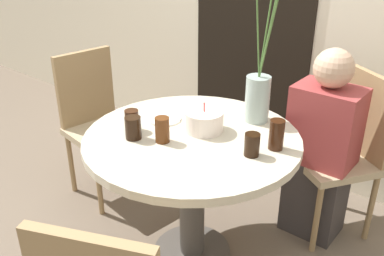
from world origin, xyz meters
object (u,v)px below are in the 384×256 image
object	(u,v)px
flower_vase	(259,86)
side_plate	(164,119)
drink_glass_1	(277,135)
drink_glass_4	(133,128)
person_boy	(321,153)
chair_far_back	(347,146)
birthday_cake	(204,121)
drink_glass_2	(132,120)
drink_glass_3	(162,130)
chair_left_flank	(97,117)
drink_glass_0	(252,145)

from	to	relation	value
flower_vase	side_plate	distance (m)	0.50
drink_glass_1	drink_glass_4	size ratio (longest dim) A/B	1.29
person_boy	chair_far_back	bearing A→B (deg)	55.91
chair_far_back	flower_vase	xyz separation A→B (m)	(-0.35, -0.40, 0.38)
birthday_cake	person_boy	distance (m)	0.71
drink_glass_2	chair_far_back	bearing A→B (deg)	48.73
drink_glass_3	side_plate	bearing A→B (deg)	130.01
person_boy	drink_glass_2	bearing A→B (deg)	-132.41
drink_glass_2	drink_glass_4	size ratio (longest dim) A/B	0.96
person_boy	side_plate	bearing A→B (deg)	-138.51
flower_vase	drink_glass_3	world-z (taller)	flower_vase
drink_glass_1	drink_glass_4	world-z (taller)	drink_glass_1
chair_left_flank	person_boy	xyz separation A→B (m)	(1.28, 0.47, -0.01)
person_boy	drink_glass_1	bearing A→B (deg)	-94.95
chair_far_back	drink_glass_4	world-z (taller)	chair_far_back
drink_glass_3	person_boy	size ratio (longest dim) A/B	0.11
person_boy	drink_glass_0	bearing A→B (deg)	-98.93
chair_left_flank	flower_vase	bearing A→B (deg)	-70.19
drink_glass_1	person_boy	size ratio (longest dim) A/B	0.13
drink_glass_4	birthday_cake	bearing A→B (deg)	52.60
chair_left_flank	flower_vase	xyz separation A→B (m)	(1.03, 0.20, 0.38)
flower_vase	drink_glass_3	distance (m)	0.53
flower_vase	drink_glass_2	size ratio (longest dim) A/B	7.55
side_plate	drink_glass_2	bearing A→B (deg)	-103.97
drink_glass_2	flower_vase	bearing A→B (deg)	48.54
flower_vase	drink_glass_4	size ratio (longest dim) A/B	7.29
birthday_cake	flower_vase	xyz separation A→B (m)	(0.14, 0.26, 0.14)
drink_glass_0	drink_glass_4	bearing A→B (deg)	-158.03
chair_left_flank	side_plate	size ratio (longest dim) A/B	5.57
chair_left_flank	person_boy	world-z (taller)	person_boy
side_plate	drink_glass_2	world-z (taller)	drink_glass_2
chair_far_back	chair_left_flank	distance (m)	1.50
drink_glass_2	drink_glass_4	world-z (taller)	drink_glass_4
birthday_cake	flower_vase	size ratio (longest dim) A/B	0.24
chair_left_flank	drink_glass_4	distance (m)	0.79
drink_glass_2	birthday_cake	bearing A→B (deg)	37.71
chair_left_flank	drink_glass_3	world-z (taller)	chair_left_flank
drink_glass_1	person_boy	bearing A→B (deg)	85.05
birthday_cake	drink_glass_4	world-z (taller)	birthday_cake
birthday_cake	person_boy	bearing A→B (deg)	52.77
side_plate	drink_glass_4	distance (m)	0.24
drink_glass_0	drink_glass_3	xyz separation A→B (m)	(-0.38, -0.15, 0.01)
birthday_cake	drink_glass_4	xyz separation A→B (m)	(-0.21, -0.27, 0.00)
drink_glass_3	drink_glass_0	bearing A→B (deg)	20.73
birthday_cake	person_boy	world-z (taller)	person_boy
chair_left_flank	drink_glass_0	bearing A→B (deg)	-86.96
drink_glass_1	person_boy	xyz separation A→B (m)	(0.04, 0.47, -0.28)
drink_glass_3	drink_glass_1	bearing A→B (deg)	31.11
chair_far_back	side_plate	xyz separation A→B (m)	(-0.72, -0.69, 0.20)
drink_glass_4	chair_left_flank	bearing A→B (deg)	154.64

